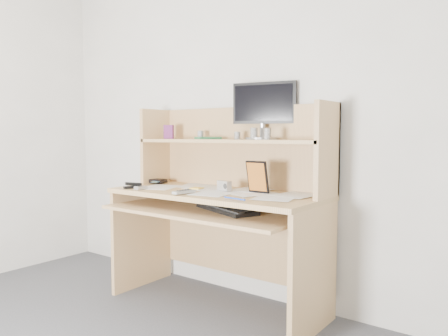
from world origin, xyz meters
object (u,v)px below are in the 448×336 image
Objects in this scene: desk at (223,199)px; keyboard at (226,208)px; game_case at (257,177)px; monitor at (264,109)px; tv_remote at (184,192)px.

keyboard is at bearing -47.91° from desk.
keyboard is at bearing -132.92° from game_case.
keyboard is 0.27m from game_case.
desk is 2.79× the size of keyboard.
monitor is (0.20, 0.17, 0.58)m from desk.
tv_remote is 0.46m from game_case.
desk is at bearing 154.51° from keyboard.
tv_remote is (-0.22, -0.14, 0.10)m from keyboard.
tv_remote is 0.37× the size of monitor.
monitor is at bearing 39.29° from desk.
desk is 7.07× the size of game_case.
monitor is (0.06, 0.32, 0.61)m from keyboard.
tv_remote is at bearing -125.26° from keyboard.
desk is at bearing 177.54° from game_case.
desk is 0.64m from monitor.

